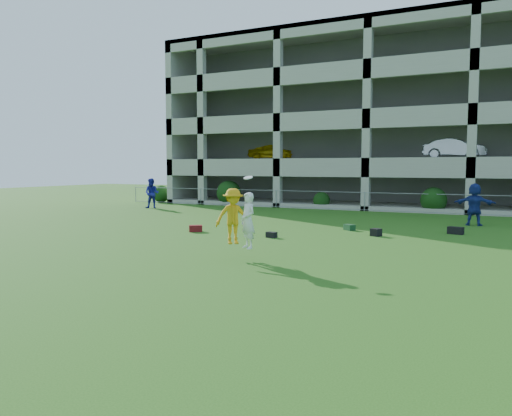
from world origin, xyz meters
The scene contains 12 objects.
ground centered at (0.00, 0.00, 0.00)m, with size 100.00×100.00×0.00m, color #235114.
bystander_a centered at (-13.13, 14.81, 0.99)m, with size 0.96×0.75×1.98m, color #202095.
bystander_d centered at (6.49, 13.76, 0.99)m, with size 1.84×0.59×1.98m, color navy.
bag_red_a centered at (-3.97, 6.05, 0.14)m, with size 0.55×0.30×0.28m, color #570F10.
bag_black_b centered at (-0.36, 5.88, 0.11)m, with size 0.40×0.25×0.22m, color black.
crate_d centered at (3.20, 8.12, 0.15)m, with size 0.35×0.35×0.30m, color black.
bag_black_e centered at (5.99, 10.13, 0.15)m, with size 0.60×0.30×0.30m, color black.
bag_green_g centered at (1.74, 9.46, 0.12)m, with size 0.50×0.30×0.25m, color #123214.
frisbee_contest centered at (0.58, 1.35, 1.25)m, with size 1.49×1.18×2.13m.
parking_garage centered at (-0.01, 27.70, 6.01)m, with size 30.00×14.00×12.00m.
fence centered at (0.00, 19.00, 0.61)m, with size 36.06×0.06×1.20m.
shrub_row centered at (4.59, 19.70, 1.51)m, with size 34.38×2.52×3.50m.
Camera 1 is at (7.63, -11.62, 2.76)m, focal length 35.00 mm.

